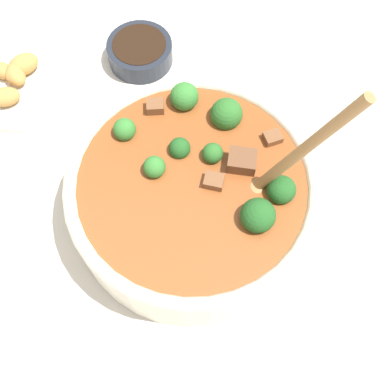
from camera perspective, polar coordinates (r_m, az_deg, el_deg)
name	(u,v)px	position (r m, az deg, el deg)	size (l,w,h in m)	color
ground_plane	(192,211)	(0.63, 0.00, -2.32)	(4.00, 4.00, 0.00)	silver
stew_bowl	(193,193)	(0.58, 0.10, -0.15)	(0.30, 0.30, 0.26)	beige
condiment_bowl	(140,51)	(0.75, -6.19, 16.26)	(0.10, 0.10, 0.03)	#232833
food_plate	(23,75)	(0.77, -19.37, 12.94)	(0.20, 0.20, 0.04)	silver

